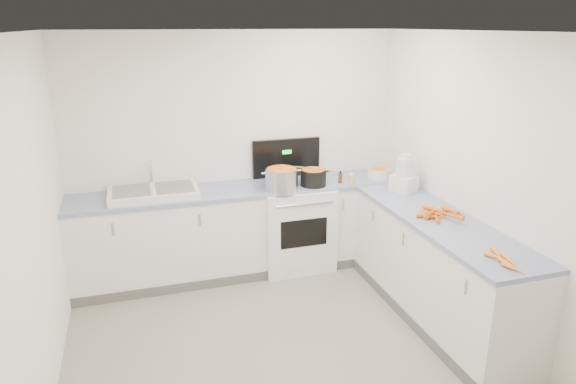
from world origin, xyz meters
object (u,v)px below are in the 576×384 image
object	(u,v)px
stove	(294,224)
mixing_bowl	(378,174)
steel_pot	(282,180)
extract_bottle	(340,178)
food_processor	(404,176)
sink	(154,192)
black_pot	(313,178)
spice_jar	(351,180)

from	to	relation	value
stove	mixing_bowl	distance (m)	1.07
steel_pot	extract_bottle	world-z (taller)	steel_pot
steel_pot	food_processor	distance (m)	1.23
sink	food_processor	size ratio (longest dim) A/B	2.23
sink	extract_bottle	size ratio (longest dim) A/B	7.89
sink	black_pot	xyz separation A→B (m)	(1.62, -0.15, 0.04)
steel_pot	food_processor	size ratio (longest dim) A/B	0.86
steel_pot	mixing_bowl	world-z (taller)	steel_pot
stove	extract_bottle	xyz separation A→B (m)	(0.47, -0.13, 0.52)
steel_pot	mixing_bowl	bearing A→B (deg)	4.32
black_pot	spice_jar	world-z (taller)	black_pot
black_pot	extract_bottle	size ratio (longest dim) A/B	2.45
mixing_bowl	food_processor	world-z (taller)	food_processor
steel_pot	extract_bottle	xyz separation A→B (m)	(0.67, 0.05, -0.05)
extract_bottle	spice_jar	bearing A→B (deg)	-39.13
mixing_bowl	extract_bottle	world-z (taller)	extract_bottle
stove	spice_jar	xyz separation A→B (m)	(0.57, -0.20, 0.51)
stove	mixing_bowl	bearing A→B (deg)	-5.73
steel_pot	extract_bottle	distance (m)	0.67
black_pot	mixing_bowl	distance (m)	0.77
black_pot	mixing_bowl	size ratio (longest dim) A/B	1.17
extract_bottle	stove	bearing A→B (deg)	165.06
spice_jar	food_processor	bearing A→B (deg)	-43.61
sink	extract_bottle	xyz separation A→B (m)	(1.92, -0.14, 0.02)
sink	food_processor	xyz separation A→B (m)	(2.42, -0.60, 0.13)
extract_bottle	food_processor	world-z (taller)	food_processor
black_pot	sink	bearing A→B (deg)	174.83
sink	mixing_bowl	xyz separation A→B (m)	(2.39, -0.11, 0.02)
steel_pot	mixing_bowl	distance (m)	1.13
extract_bottle	food_processor	xyz separation A→B (m)	(0.50, -0.46, 0.11)
black_pot	food_processor	world-z (taller)	food_processor
sink	spice_jar	bearing A→B (deg)	-6.20
black_pot	mixing_bowl	xyz separation A→B (m)	(0.77, 0.04, -0.02)
sink	black_pot	distance (m)	1.62
food_processor	steel_pot	bearing A→B (deg)	160.73
stove	extract_bottle	distance (m)	0.72
steel_pot	mixing_bowl	xyz separation A→B (m)	(1.13, 0.09, -0.05)
stove	steel_pot	world-z (taller)	stove
sink	black_pot	bearing A→B (deg)	-5.17
spice_jar	food_processor	distance (m)	0.57
sink	steel_pot	size ratio (longest dim) A/B	2.60
stove	sink	world-z (taller)	stove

